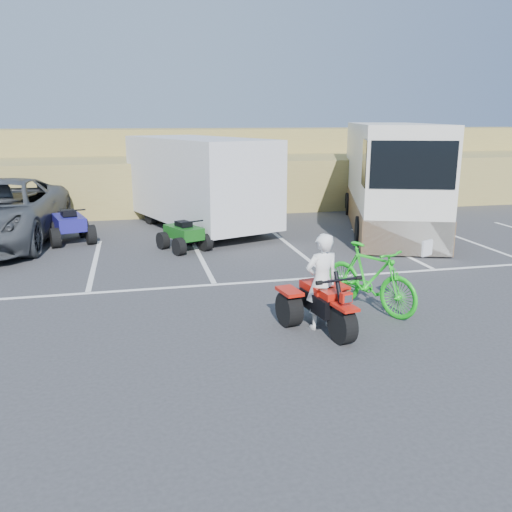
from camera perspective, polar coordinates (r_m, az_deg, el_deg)
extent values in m
plane|color=#343437|center=(9.78, -2.23, -7.13)|extent=(100.00, 100.00, 0.00)
cube|color=white|center=(14.44, -16.60, -0.63)|extent=(0.12, 5.00, 0.01)
cube|color=white|center=(14.50, -5.91, -0.04)|extent=(0.12, 5.00, 0.01)
cube|color=white|center=(15.05, 4.34, 0.53)|extent=(0.12, 5.00, 0.01)
cube|color=white|center=(16.04, 13.59, 1.03)|extent=(0.12, 5.00, 0.01)
cube|color=white|center=(17.40, 21.59, 1.44)|extent=(0.12, 5.00, 0.01)
cube|color=white|center=(12.02, -4.36, -3.02)|extent=(28.00, 0.12, 0.01)
cube|color=olive|center=(23.16, -8.78, 7.74)|extent=(40.00, 6.00, 2.00)
cube|color=olive|center=(26.56, -9.45, 10.70)|extent=(40.00, 4.00, 2.20)
imported|color=white|center=(9.39, 6.94, -2.69)|extent=(0.68, 0.50, 1.69)
imported|color=#14BF19|center=(10.48, 11.91, -2.26)|extent=(1.51, 2.18, 1.28)
cube|color=silver|center=(18.03, -6.08, 8.07)|extent=(4.56, 6.85, 2.65)
cylinder|color=black|center=(18.21, -5.97, 4.08)|extent=(2.45, 1.49, 0.74)
cube|color=silver|center=(19.10, 13.75, 8.34)|extent=(5.27, 9.59, 3.36)
cube|color=brown|center=(19.26, 13.54, 4.75)|extent=(5.32, 9.61, 0.93)
cube|color=black|center=(14.42, 16.24, 9.18)|extent=(2.04, 0.72, 1.21)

